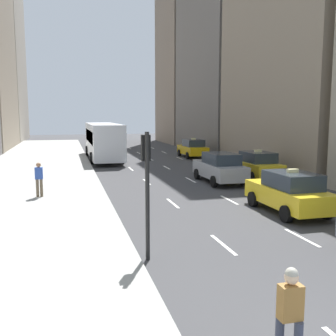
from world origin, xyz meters
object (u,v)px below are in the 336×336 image
taxi_lead (289,192)px  taxi_second (256,165)px  pedestrian_far_walking (39,178)px  city_bus (103,140)px  sedan_silver_behind (220,168)px  taxi_third (193,148)px  traffic_light_pole (147,175)px  skateboarder (290,316)px

taxi_lead → taxi_second: (2.80, 8.37, 0.00)m
pedestrian_far_walking → city_bus: bearing=74.4°
taxi_lead → sedan_silver_behind: (0.00, 7.59, 0.03)m
taxi_third → traffic_light_pole: (-9.55, -24.92, 1.53)m
traffic_light_pole → city_bus: bearing=87.4°
taxi_lead → taxi_third: bearing=82.5°
city_bus → traffic_light_pole: size_ratio=3.23×
taxi_second → pedestrian_far_walking: 13.34m
sedan_silver_behind → city_bus: bearing=111.8°
skateboarder → traffic_light_pole: size_ratio=0.48×
taxi_lead → skateboarder: 10.70m
taxi_second → city_bus: size_ratio=0.38×
taxi_second → taxi_third: 12.90m
skateboarder → pedestrian_far_walking: pedestrian_far_walking is taller
traffic_light_pole → sedan_silver_behind: bearing=59.0°
traffic_light_pole → taxi_second: bearing=51.5°
taxi_lead → sedan_silver_behind: size_ratio=0.93×
sedan_silver_behind → skateboarder: bearing=-108.6°
city_bus → pedestrian_far_walking: (-4.56, -16.34, -0.72)m
traffic_light_pole → pedestrian_far_walking: bearing=111.0°
pedestrian_far_walking → taxi_second: bearing=13.4°
sedan_silver_behind → taxi_second: bearing=15.6°
skateboarder → city_bus: bearing=90.0°
taxi_second → traffic_light_pole: 15.43m
taxi_second → skateboarder: bearing=-115.7°
sedan_silver_behind → traffic_light_pole: 13.20m
skateboarder → taxi_second: bearing=64.3°
taxi_lead → city_bus: bearing=104.6°
pedestrian_far_walking → taxi_lead: bearing=-27.4°
taxi_third → pedestrian_far_walking: bearing=-129.0°
taxi_third → sedan_silver_behind: 13.96m
skateboarder → taxi_lead: bearing=58.4°
sedan_silver_behind → skateboarder: 17.62m
city_bus → sedan_silver_behind: bearing=-68.2°
taxi_third → city_bus: 8.47m
taxi_second → skateboarder: (-8.41, -17.48, 0.08)m
sedan_silver_behind → skateboarder: sedan_silver_behind is taller
city_bus → pedestrian_far_walking: size_ratio=7.04×
city_bus → skateboarder: (0.00, -30.72, -0.82)m
taxi_second → taxi_third: bearing=90.0°
taxi_second → city_bus: (-8.41, 13.24, 0.91)m
taxi_third → pedestrian_far_walking: taxi_third is taller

